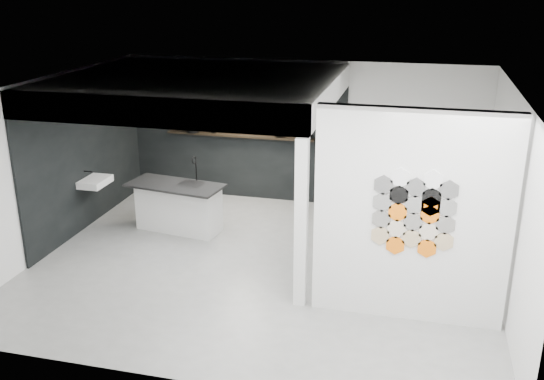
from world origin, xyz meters
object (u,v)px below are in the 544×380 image
(bottle_dark, at_px, (213,129))
(glass_bowl, at_px, (307,136))
(partition_panel, at_px, (411,218))
(wall_basin, at_px, (95,182))
(utensil_cup, at_px, (214,131))
(stockpot, at_px, (193,127))
(kettle, at_px, (278,133))
(kitchen_island, at_px, (179,206))
(glass_vase, at_px, (307,135))

(bottle_dark, bearing_deg, glass_bowl, 0.00)
(partition_panel, bearing_deg, wall_basin, 161.77)
(utensil_cup, bearing_deg, glass_bowl, 0.00)
(stockpot, height_order, kettle, stockpot)
(kitchen_island, distance_m, utensil_cup, 2.07)
(wall_basin, bearing_deg, bottle_dark, 54.26)
(wall_basin, distance_m, utensil_cup, 2.61)
(stockpot, bearing_deg, glass_bowl, 0.00)
(kitchen_island, bearing_deg, glass_bowl, 52.55)
(partition_panel, xyz_separation_m, wall_basin, (-5.46, 1.80, -0.55))
(stockpot, relative_size, kettle, 1.32)
(kitchen_island, xyz_separation_m, stockpot, (-0.40, 1.86, 0.97))
(kettle, distance_m, glass_bowl, 0.56)
(stockpot, height_order, glass_vase, stockpot)
(kettle, bearing_deg, glass_bowl, 3.07)
(glass_bowl, bearing_deg, stockpot, 180.00)
(partition_panel, bearing_deg, bottle_dark, 135.83)
(glass_bowl, relative_size, glass_vase, 1.14)
(stockpot, relative_size, glass_vase, 1.82)
(partition_panel, height_order, kitchen_island, partition_panel)
(stockpot, bearing_deg, kettle, 0.00)
(glass_bowl, relative_size, bottle_dark, 0.96)
(kitchen_island, xyz_separation_m, bottle_dark, (0.02, 1.86, 0.95))
(glass_vase, relative_size, utensil_cup, 1.41)
(kitchen_island, distance_m, stockpot, 2.13)
(kitchen_island, height_order, utensil_cup, utensil_cup)
(wall_basin, relative_size, kettle, 3.16)
(kettle, distance_m, utensil_cup, 1.32)
(wall_basin, relative_size, glass_vase, 4.35)
(partition_panel, bearing_deg, kettle, 124.33)
(partition_panel, distance_m, stockpot, 5.86)
(bottle_dark, bearing_deg, utensil_cup, 0.00)
(utensil_cup, bearing_deg, kitchen_island, -91.29)
(utensil_cup, bearing_deg, stockpot, 180.00)
(partition_panel, height_order, utensil_cup, partition_panel)
(kettle, distance_m, bottle_dark, 1.34)
(stockpot, xyz_separation_m, glass_bowl, (2.32, 0.00, -0.05))
(wall_basin, xyz_separation_m, kitchen_island, (1.47, 0.21, -0.40))
(kettle, relative_size, bottle_dark, 1.15)
(partition_panel, relative_size, kettle, 14.77)
(partition_panel, bearing_deg, kitchen_island, 153.33)
(kitchen_island, distance_m, glass_bowl, 2.83)
(glass_vase, distance_m, utensil_cup, 1.88)
(kitchen_island, height_order, glass_vase, glass_vase)
(stockpot, bearing_deg, utensil_cup, 0.00)
(glass_bowl, bearing_deg, bottle_dark, 180.00)
(bottle_dark, bearing_deg, wall_basin, -125.74)
(kettle, relative_size, utensil_cup, 1.93)
(wall_basin, distance_m, glass_vase, 4.01)
(partition_panel, height_order, glass_vase, partition_panel)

